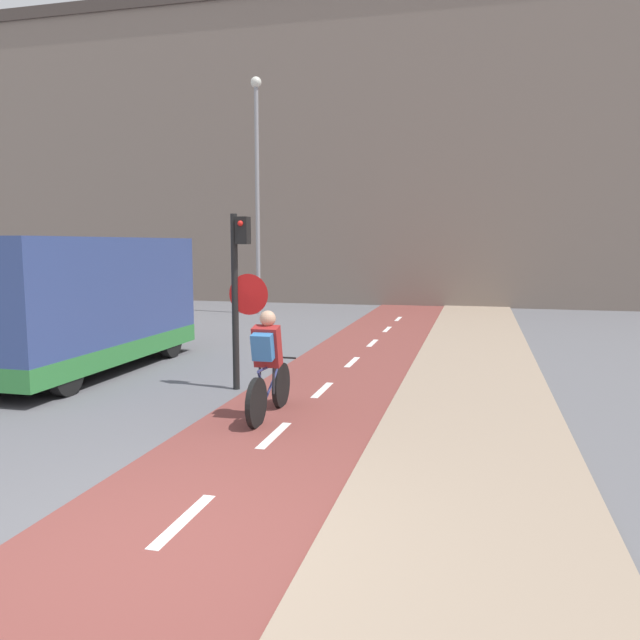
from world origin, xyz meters
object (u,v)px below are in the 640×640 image
object	(u,v)px
cyclist_near	(268,368)
van	(82,306)
traffic_light_pole	(240,281)
street_lamp_far	(257,174)

from	to	relation	value
cyclist_near	van	distance (m)	4.94
cyclist_near	van	world-z (taller)	van
traffic_light_pole	cyclist_near	world-z (taller)	traffic_light_pole
traffic_light_pole	street_lamp_far	xyz separation A→B (m)	(-3.55, 10.72, 2.93)
street_lamp_far	van	distance (m)	10.66
van	traffic_light_pole	bearing A→B (deg)	-10.67
street_lamp_far	cyclist_near	distance (m)	13.66
traffic_light_pole	van	size ratio (longest dim) A/B	0.54
traffic_light_pole	street_lamp_far	world-z (taller)	street_lamp_far
traffic_light_pole	van	bearing A→B (deg)	169.33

